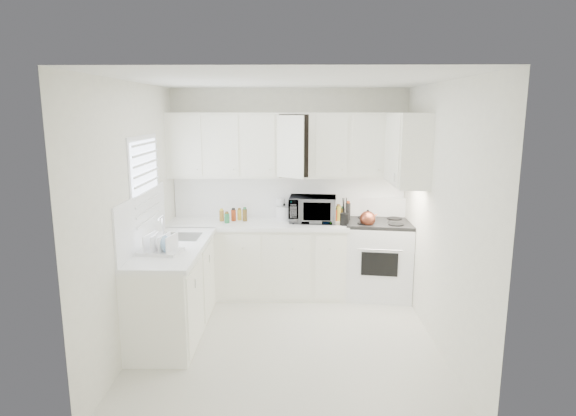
{
  "coord_description": "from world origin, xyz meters",
  "views": [
    {
      "loc": [
        0.08,
        -4.69,
        2.33
      ],
      "look_at": [
        0.0,
        0.7,
        1.25
      ],
      "focal_mm": 30.56,
      "sensor_mm": 36.0,
      "label": 1
    }
  ],
  "objects_px": {
    "utensil_crock": "(344,211)",
    "dish_rack": "(160,242)",
    "rice_cooker": "(284,212)",
    "tea_kettle": "(368,218)",
    "stove": "(379,248)",
    "microwave": "(313,206)"
  },
  "relations": [
    {
      "from": "tea_kettle",
      "to": "utensil_crock",
      "type": "xyz_separation_m",
      "value": [
        -0.28,
        0.03,
        0.08
      ]
    },
    {
      "from": "stove",
      "to": "dish_rack",
      "type": "distance_m",
      "value": 2.77
    },
    {
      "from": "tea_kettle",
      "to": "dish_rack",
      "type": "distance_m",
      "value": 2.5
    },
    {
      "from": "microwave",
      "to": "dish_rack",
      "type": "distance_m",
      "value": 2.09
    },
    {
      "from": "tea_kettle",
      "to": "utensil_crock",
      "type": "relative_size",
      "value": 0.68
    },
    {
      "from": "tea_kettle",
      "to": "rice_cooker",
      "type": "distance_m",
      "value": 1.06
    },
    {
      "from": "stove",
      "to": "dish_rack",
      "type": "height_order",
      "value": "stove"
    },
    {
      "from": "tea_kettle",
      "to": "utensil_crock",
      "type": "bearing_deg",
      "value": 161.57
    },
    {
      "from": "tea_kettle",
      "to": "rice_cooker",
      "type": "xyz_separation_m",
      "value": [
        -1.02,
        0.31,
        0.01
      ]
    },
    {
      "from": "tea_kettle",
      "to": "utensil_crock",
      "type": "height_order",
      "value": "utensil_crock"
    },
    {
      "from": "stove",
      "to": "utensil_crock",
      "type": "height_order",
      "value": "utensil_crock"
    },
    {
      "from": "rice_cooker",
      "to": "dish_rack",
      "type": "distance_m",
      "value": 1.91
    },
    {
      "from": "tea_kettle",
      "to": "rice_cooker",
      "type": "bearing_deg",
      "value": 151.61
    },
    {
      "from": "rice_cooker",
      "to": "dish_rack",
      "type": "height_order",
      "value": "dish_rack"
    },
    {
      "from": "utensil_crock",
      "to": "dish_rack",
      "type": "relative_size",
      "value": 0.89
    },
    {
      "from": "rice_cooker",
      "to": "utensil_crock",
      "type": "relative_size",
      "value": 0.61
    },
    {
      "from": "dish_rack",
      "to": "utensil_crock",
      "type": "bearing_deg",
      "value": 42.33
    },
    {
      "from": "utensil_crock",
      "to": "dish_rack",
      "type": "height_order",
      "value": "utensil_crock"
    },
    {
      "from": "rice_cooker",
      "to": "dish_rack",
      "type": "bearing_deg",
      "value": -134.48
    },
    {
      "from": "stove",
      "to": "rice_cooker",
      "type": "bearing_deg",
      "value": -179.05
    },
    {
      "from": "tea_kettle",
      "to": "dish_rack",
      "type": "bearing_deg",
      "value": -163.38
    },
    {
      "from": "rice_cooker",
      "to": "dish_rack",
      "type": "relative_size",
      "value": 0.54
    }
  ]
}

